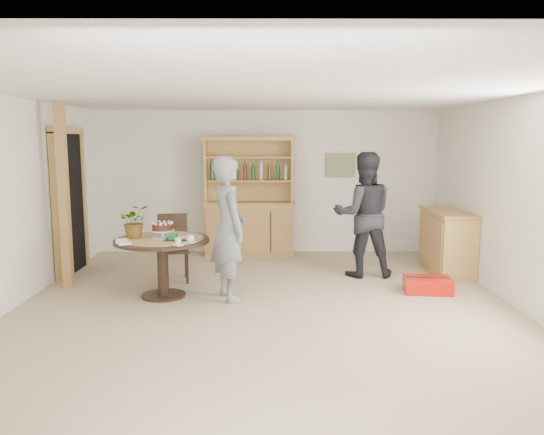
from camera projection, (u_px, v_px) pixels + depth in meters
The scene contains 17 objects.
ground at pixel (265, 315), 6.08m from camera, with size 7.00×7.00×0.00m, color tan.
room_shell at pixel (265, 163), 5.84m from camera, with size 6.04×7.04×2.52m.
doorway at pixel (69, 200), 7.88m from camera, with size 0.13×1.10×2.18m.
pine_post at pixel (64, 196), 7.07m from camera, with size 0.12×0.12×2.50m, color #B5874C.
hutch at pixel (249, 216), 9.19m from camera, with size 1.62×0.54×2.04m.
sideboard at pixel (447, 241), 8.00m from camera, with size 0.54×1.26×0.94m.
dining_table at pixel (162, 250), 6.71m from camera, with size 1.20×1.20×0.76m.
dining_chair at pixel (173, 243), 7.54m from camera, with size 0.50×0.50×0.95m.
birthday_cake at pixel (163, 228), 6.72m from camera, with size 0.30×0.30×0.20m.
flower_vase at pixel (135, 221), 6.71m from camera, with size 0.38×0.33×0.42m, color #3F7233.
gift_tray at pixel (177, 238), 6.57m from camera, with size 0.30×0.20×0.08m.
coffee_cup_a at pixel (190, 239), 6.41m from camera, with size 0.15×0.15×0.09m.
coffee_cup_b at pixel (178, 242), 6.24m from camera, with size 0.15×0.15×0.08m.
napkins at pixel (123, 242), 6.38m from camera, with size 0.24×0.33×0.03m.
teen_boy at pixel (229, 229), 6.58m from camera, with size 0.65×0.43×1.80m, color slate.
adult_person at pixel (364, 215), 7.72m from camera, with size 0.89×0.69×1.82m, color black.
red_suitcase at pixel (428, 285), 6.96m from camera, with size 0.64×0.46×0.21m.
Camera 1 is at (0.05, -5.85, 1.99)m, focal length 35.00 mm.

